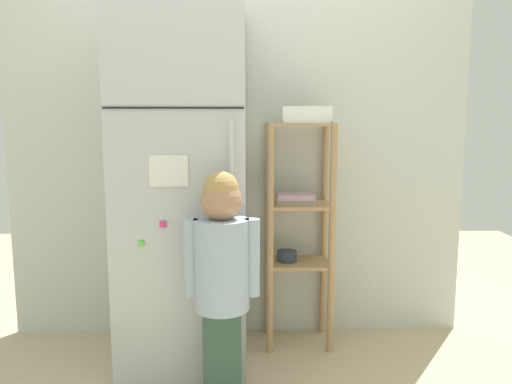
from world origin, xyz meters
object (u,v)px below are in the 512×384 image
(child_standing, at_px, (222,264))
(pantry_shelf_unit, at_px, (298,219))
(refrigerator, at_px, (183,186))
(fruit_bin, at_px, (307,116))

(child_standing, relative_size, pantry_shelf_unit, 0.83)
(refrigerator, bearing_deg, pantry_shelf_unit, 13.88)
(child_standing, height_order, fruit_bin, fruit_bin)
(pantry_shelf_unit, distance_m, fruit_bin, 0.56)
(refrigerator, xyz_separation_m, child_standing, (0.21, -0.41, -0.29))
(pantry_shelf_unit, relative_size, fruit_bin, 4.84)
(pantry_shelf_unit, bearing_deg, fruit_bin, -26.02)
(refrigerator, relative_size, fruit_bin, 7.17)
(refrigerator, xyz_separation_m, pantry_shelf_unit, (0.60, 0.15, -0.20))
(child_standing, height_order, pantry_shelf_unit, pantry_shelf_unit)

